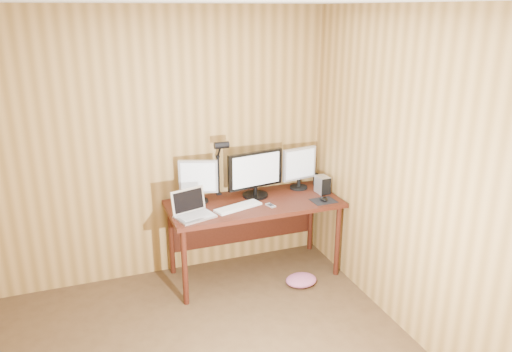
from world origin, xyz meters
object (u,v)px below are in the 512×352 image
monitor_right (299,167)px  hard_drive (323,185)px  laptop (192,210)px  monitor_center (255,173)px  desk_lamp (220,160)px  desk (252,211)px  speaker (316,179)px  phone (271,205)px  keyboard (238,207)px  monitor_left (198,180)px  mouse (324,199)px

monitor_right → hard_drive: bearing=-60.0°
hard_drive → laptop: bearing=-178.0°
monitor_center → desk_lamp: (-0.32, 0.10, 0.14)m
desk → speaker: bearing=12.6°
hard_drive → phone: size_ratio=1.48×
laptop → keyboard: (0.43, 0.03, -0.05)m
keyboard → speaker: speaker is taller
phone → monitor_left: bearing=136.4°
monitor_left → phone: 0.70m
mouse → hard_drive: hard_drive is taller
laptop → phone: 0.72m
laptop → desk: bearing=1.0°
monitor_right → laptop: monitor_right is taller
monitor_right → phone: size_ratio=3.73×
hard_drive → speaker: (0.05, 0.24, -0.03)m
desk → keyboard: bearing=-138.9°
desk → monitor_right: monitor_right is taller
monitor_left → speaker: bearing=22.9°
mouse → desk: bearing=143.5°
monitor_center → mouse: (0.55, -0.34, -0.21)m
monitor_left → phone: size_ratio=3.60×
desk → speaker: 0.79m
laptop → hard_drive: laptop is taller
laptop → hard_drive: bearing=-11.4°
mouse → speaker: speaker is taller
desk → laptop: bearing=-162.4°
laptop → speaker: 1.42m
laptop → desk_lamp: size_ratio=0.63×
laptop → desk_lamp: bearing=27.9°
monitor_left → keyboard: monitor_left is taller
desk → monitor_center: 0.36m
mouse → hard_drive: size_ratio=0.64×
monitor_right → laptop: 1.21m
keyboard → hard_drive: bearing=-11.4°
monitor_right → mouse: bearing=-89.7°
desk → phone: bearing=-65.0°
hard_drive → monitor_left: bearing=168.2°
monitor_left → phone: (0.58, -0.33, -0.21)m
monitor_center → laptop: (-0.68, -0.26, -0.17)m
monitor_left → hard_drive: monitor_left is taller
desk_lamp → speaker: bearing=10.8°
monitor_left → keyboard: 0.45m
monitor_right → hard_drive: monitor_right is taller
hard_drive → desk: bearing=170.7°
laptop → phone: laptop is taller
desk → monitor_left: (-0.48, 0.10, 0.34)m
monitor_center → monitor_right: monitor_center is taller
desk → speaker: (0.76, 0.17, 0.18)m
monitor_right → phone: bearing=-152.0°
monitor_right → mouse: (0.07, -0.40, -0.20)m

